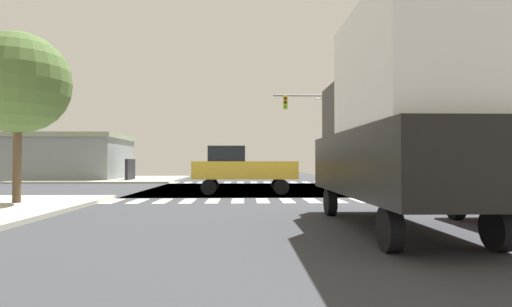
{
  "coord_description": "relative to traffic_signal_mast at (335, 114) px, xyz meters",
  "views": [
    {
      "loc": [
        -1.5,
        -23.76,
        1.57
      ],
      "look_at": [
        -0.69,
        3.75,
        2.14
      ],
      "focal_mm": 28.6,
      "sensor_mm": 36.0,
      "label": 1
    }
  ],
  "objects": [
    {
      "name": "pickup_crossing_1",
      "position": [
        -7.2,
        -10.99,
        -4.0
      ],
      "size": [
        5.1,
        2.0,
        2.35
      ],
      "rotation": [
        0.0,
        0.0,
        1.57
      ],
      "color": "black",
      "rests_on": "ground"
    },
    {
      "name": "crosswalk_near",
      "position": [
        -5.82,
        -14.79,
        -5.28
      ],
      "size": [
        13.5,
        2.0,
        0.01
      ],
      "color": "silver",
      "rests_on": "ground"
    },
    {
      "name": "sidewalk_corner_ne",
      "position": [
        7.43,
        4.51,
        -5.22
      ],
      "size": [
        12.0,
        12.0,
        0.14
      ],
      "color": "#B2ADA3",
      "rests_on": "ground"
    },
    {
      "name": "sidewalk_corner_nw",
      "position": [
        -18.57,
        4.51,
        -5.22
      ],
      "size": [
        12.0,
        12.0,
        0.14
      ],
      "color": "#ACAF9D",
      "rests_on": "ground"
    },
    {
      "name": "bank_building",
      "position": [
        -24.21,
        4.88,
        -3.31
      ],
      "size": [
        14.65,
        8.05,
        3.95
      ],
      "color": "gray",
      "rests_on": "ground"
    },
    {
      "name": "ground",
      "position": [
        -5.57,
        -7.49,
        -5.31
      ],
      "size": [
        90.0,
        90.0,
        0.05
      ],
      "color": "#33353A"
    },
    {
      "name": "street_lamp",
      "position": [
        1.88,
        11.74,
        -0.27
      ],
      "size": [
        1.78,
        0.32,
        8.43
      ],
      "color": "gray",
      "rests_on": "ground"
    },
    {
      "name": "pickup_leading_3",
      "position": [
        -10.57,
        25.87,
        -4.0
      ],
      "size": [
        2.0,
        5.1,
        2.35
      ],
      "rotation": [
        0.0,
        0.0,
        3.14
      ],
      "color": "black",
      "rests_on": "ground"
    },
    {
      "name": "box_truck_trailing_1",
      "position": [
        -3.57,
        -22.0,
        -2.72
      ],
      "size": [
        2.4,
        7.2,
        4.85
      ],
      "color": "black",
      "rests_on": "ground"
    },
    {
      "name": "traffic_signal_mast",
      "position": [
        0.0,
        0.0,
        0.0
      ],
      "size": [
        7.91,
        0.55,
        7.1
      ],
      "color": "gray",
      "rests_on": "ground"
    },
    {
      "name": "sidewalk_tree",
      "position": [
        -15.07,
        -16.66,
        -0.93
      ],
      "size": [
        3.58,
        3.58,
        6.17
      ],
      "color": "brown",
      "rests_on": "ground"
    },
    {
      "name": "crosswalk_far",
      "position": [
        -5.82,
        -0.19,
        -5.28
      ],
      "size": [
        13.5,
        2.0,
        0.01
      ],
      "color": "silver",
      "rests_on": "ground"
    }
  ]
}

